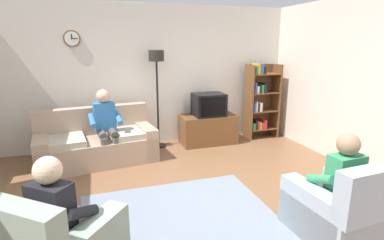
{
  "coord_description": "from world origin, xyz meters",
  "views": [
    {
      "loc": [
        -1.03,
        -3.17,
        1.95
      ],
      "look_at": [
        0.3,
        0.97,
        0.85
      ],
      "focal_mm": 27.96,
      "sensor_mm": 36.0,
      "label": 1
    }
  ],
  "objects_px": {
    "tv": "(209,105)",
    "person_in_right_armchair": "(336,179)",
    "couch": "(97,144)",
    "floor_lamp": "(157,72)",
    "person_on_couch": "(106,123)",
    "tv_stand": "(208,129)",
    "armchair_near_bookshelf": "(340,211)",
    "person_in_left_armchair": "(62,211)",
    "bookshelf": "(260,100)"
  },
  "relations": [
    {
      "from": "armchair_near_bookshelf",
      "to": "bookshelf",
      "type": "bearing_deg",
      "value": 73.69
    },
    {
      "from": "floor_lamp",
      "to": "person_in_right_armchair",
      "type": "bearing_deg",
      "value": -69.91
    },
    {
      "from": "bookshelf",
      "to": "person_in_left_armchair",
      "type": "height_order",
      "value": "bookshelf"
    },
    {
      "from": "tv_stand",
      "to": "armchair_near_bookshelf",
      "type": "bearing_deg",
      "value": -86.32
    },
    {
      "from": "tv_stand",
      "to": "tv",
      "type": "bearing_deg",
      "value": -90.0
    },
    {
      "from": "tv",
      "to": "armchair_near_bookshelf",
      "type": "distance_m",
      "value": 3.29
    },
    {
      "from": "couch",
      "to": "armchair_near_bookshelf",
      "type": "xyz_separation_m",
      "value": [
        2.36,
        -2.91,
        -0.02
      ]
    },
    {
      "from": "couch",
      "to": "tv",
      "type": "xyz_separation_m",
      "value": [
        2.15,
        0.34,
        0.49
      ]
    },
    {
      "from": "floor_lamp",
      "to": "tv",
      "type": "bearing_deg",
      "value": -7.07
    },
    {
      "from": "tv_stand",
      "to": "tv",
      "type": "xyz_separation_m",
      "value": [
        0.0,
        -0.02,
        0.51
      ]
    },
    {
      "from": "tv",
      "to": "person_in_right_armchair",
      "type": "height_order",
      "value": "person_in_right_armchair"
    },
    {
      "from": "person_on_couch",
      "to": "person_in_right_armchair",
      "type": "relative_size",
      "value": 1.11
    },
    {
      "from": "tv_stand",
      "to": "floor_lamp",
      "type": "height_order",
      "value": "floor_lamp"
    },
    {
      "from": "tv",
      "to": "bookshelf",
      "type": "xyz_separation_m",
      "value": [
        1.19,
        0.09,
        0.0
      ]
    },
    {
      "from": "bookshelf",
      "to": "floor_lamp",
      "type": "distance_m",
      "value": 2.28
    },
    {
      "from": "person_on_couch",
      "to": "person_in_right_armchair",
      "type": "distance_m",
      "value": 3.48
    },
    {
      "from": "couch",
      "to": "floor_lamp",
      "type": "xyz_separation_m",
      "value": [
        1.15,
        0.46,
        1.14
      ]
    },
    {
      "from": "person_in_right_armchair",
      "to": "person_in_left_armchair",
      "type": "bearing_deg",
      "value": 175.7
    },
    {
      "from": "floor_lamp",
      "to": "armchair_near_bookshelf",
      "type": "bearing_deg",
      "value": -70.31
    },
    {
      "from": "bookshelf",
      "to": "person_in_right_armchair",
      "type": "xyz_separation_m",
      "value": [
        -0.98,
        -3.25,
        -0.2
      ]
    },
    {
      "from": "tv",
      "to": "person_in_left_armchair",
      "type": "xyz_separation_m",
      "value": [
        -2.43,
        -2.96,
        -0.2
      ]
    },
    {
      "from": "tv_stand",
      "to": "tv",
      "type": "height_order",
      "value": "tv"
    },
    {
      "from": "tv",
      "to": "person_in_left_armchair",
      "type": "relative_size",
      "value": 0.54
    },
    {
      "from": "floor_lamp",
      "to": "armchair_near_bookshelf",
      "type": "distance_m",
      "value": 3.76
    },
    {
      "from": "person_on_couch",
      "to": "person_in_left_armchair",
      "type": "distance_m",
      "value": 2.56
    },
    {
      "from": "couch",
      "to": "tv_stand",
      "type": "bearing_deg",
      "value": 9.51
    },
    {
      "from": "tv_stand",
      "to": "armchair_near_bookshelf",
      "type": "height_order",
      "value": "armchair_near_bookshelf"
    },
    {
      "from": "tv_stand",
      "to": "person_in_right_armchair",
      "type": "xyz_separation_m",
      "value": [
        0.2,
        -3.18,
        0.31
      ]
    },
    {
      "from": "bookshelf",
      "to": "person_on_couch",
      "type": "bearing_deg",
      "value": -170.35
    },
    {
      "from": "tv_stand",
      "to": "tv",
      "type": "distance_m",
      "value": 0.51
    },
    {
      "from": "couch",
      "to": "bookshelf",
      "type": "height_order",
      "value": "bookshelf"
    },
    {
      "from": "floor_lamp",
      "to": "person_on_couch",
      "type": "bearing_deg",
      "value": -149.96
    },
    {
      "from": "person_on_couch",
      "to": "person_in_left_armchair",
      "type": "bearing_deg",
      "value": -100.25
    },
    {
      "from": "person_on_couch",
      "to": "person_in_left_armchair",
      "type": "height_order",
      "value": "person_on_couch"
    },
    {
      "from": "tv_stand",
      "to": "bookshelf",
      "type": "bearing_deg",
      "value": 3.33
    },
    {
      "from": "tv",
      "to": "bookshelf",
      "type": "distance_m",
      "value": 1.19
    },
    {
      "from": "couch",
      "to": "person_in_right_armchair",
      "type": "xyz_separation_m",
      "value": [
        2.35,
        -2.82,
        0.29
      ]
    },
    {
      "from": "tv_stand",
      "to": "person_in_right_armchair",
      "type": "distance_m",
      "value": 3.2
    },
    {
      "from": "tv",
      "to": "floor_lamp",
      "type": "height_order",
      "value": "floor_lamp"
    },
    {
      "from": "couch",
      "to": "person_in_left_armchair",
      "type": "distance_m",
      "value": 2.65
    },
    {
      "from": "bookshelf",
      "to": "person_in_right_armchair",
      "type": "bearing_deg",
      "value": -106.82
    },
    {
      "from": "tv_stand",
      "to": "floor_lamp",
      "type": "bearing_deg",
      "value": 174.32
    },
    {
      "from": "person_on_couch",
      "to": "person_in_right_armchair",
      "type": "bearing_deg",
      "value": -51.18
    },
    {
      "from": "person_in_left_armchair",
      "to": "person_in_right_armchair",
      "type": "relative_size",
      "value": 1.0
    },
    {
      "from": "tv_stand",
      "to": "person_on_couch",
      "type": "distance_m",
      "value": 2.07
    },
    {
      "from": "couch",
      "to": "tv_stand",
      "type": "xyz_separation_m",
      "value": [
        2.15,
        0.36,
        -0.02
      ]
    },
    {
      "from": "tv_stand",
      "to": "person_in_left_armchair",
      "type": "xyz_separation_m",
      "value": [
        -2.43,
        -2.98,
        0.31
      ]
    },
    {
      "from": "couch",
      "to": "tv",
      "type": "height_order",
      "value": "tv"
    },
    {
      "from": "person_in_left_armchair",
      "to": "armchair_near_bookshelf",
      "type": "bearing_deg",
      "value": -6.21
    },
    {
      "from": "couch",
      "to": "person_on_couch",
      "type": "distance_m",
      "value": 0.44
    }
  ]
}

